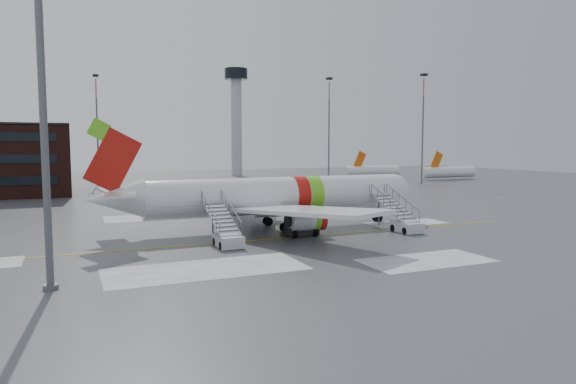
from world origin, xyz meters
name	(u,v)px	position (x,y,z in m)	size (l,w,h in m)	color
ground	(242,239)	(0.00, 0.00, 0.00)	(260.00, 260.00, 0.00)	#494C4F
airliner	(272,196)	(4.69, 4.32, 3.42)	(35.03, 32.97, 11.18)	white
airstair_fwd	(402,221)	(16.29, -2.22, 1.06)	(2.05, 7.70, 3.48)	silver
airstair_aft	(226,233)	(-2.25, -2.22, 1.06)	(2.05, 7.70, 3.48)	#B2B6BA
pushback_tug	(300,228)	(5.61, -0.58, 0.77)	(3.08, 2.32, 1.75)	black
light_mast_near	(42,84)	(-15.92, -11.15, 12.31)	(1.20, 1.20, 23.69)	#595B60
control_tower	(236,109)	(30.00, 95.00, 18.75)	(6.40, 6.40, 30.00)	#B2B5BA
light_mast_far_ne	(329,123)	(42.00, 62.00, 13.84)	(1.20, 1.20, 24.25)	#595B60
light_mast_far_n	(97,122)	(-8.00, 78.00, 13.84)	(1.20, 1.20, 24.25)	#595B60
light_mast_far_e	(423,122)	(58.00, 48.00, 13.84)	(1.20, 1.20, 24.25)	#595B60
distant_aircraft	(396,179)	(62.50, 64.00, 0.00)	(35.00, 18.00, 8.00)	#D8590C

